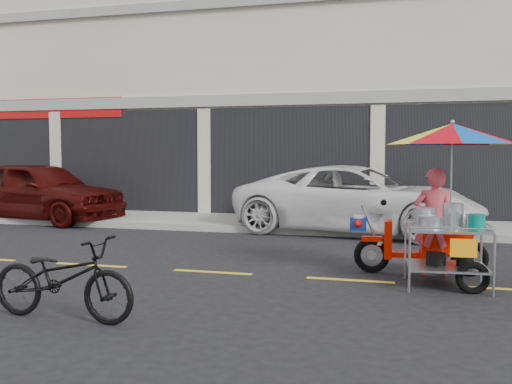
% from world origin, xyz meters
% --- Properties ---
extents(ground, '(90.00, 90.00, 0.00)m').
position_xyz_m(ground, '(0.00, 0.00, 0.00)').
color(ground, black).
extents(sidewalk, '(45.00, 3.00, 0.15)m').
position_xyz_m(sidewalk, '(0.00, 5.50, 0.07)').
color(sidewalk, gray).
rests_on(sidewalk, ground).
extents(shophouse_block, '(36.00, 8.11, 10.40)m').
position_xyz_m(shophouse_block, '(2.82, 10.59, 4.24)').
color(shophouse_block, beige).
rests_on(shophouse_block, ground).
extents(centerline, '(42.00, 0.10, 0.01)m').
position_xyz_m(centerline, '(0.00, 0.00, 0.00)').
color(centerline, gold).
rests_on(centerline, ground).
extents(maroon_sedan, '(4.76, 2.50, 1.55)m').
position_xyz_m(maroon_sedan, '(-8.32, 4.70, 0.77)').
color(maroon_sedan, '#340604').
rests_on(maroon_sedan, ground).
extents(white_pickup, '(5.58, 3.19, 1.47)m').
position_xyz_m(white_pickup, '(-0.30, 4.70, 0.73)').
color(white_pickup, white).
rests_on(white_pickup, ground).
extents(near_bicycle, '(1.71, 0.66, 0.88)m').
position_xyz_m(near_bicycle, '(-2.72, -2.64, 0.44)').
color(near_bicycle, black).
rests_on(near_bicycle, ground).
extents(food_vendor_rig, '(2.25, 1.78, 2.19)m').
position_xyz_m(food_vendor_rig, '(1.20, 0.24, 1.37)').
color(food_vendor_rig, black).
rests_on(food_vendor_rig, ground).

